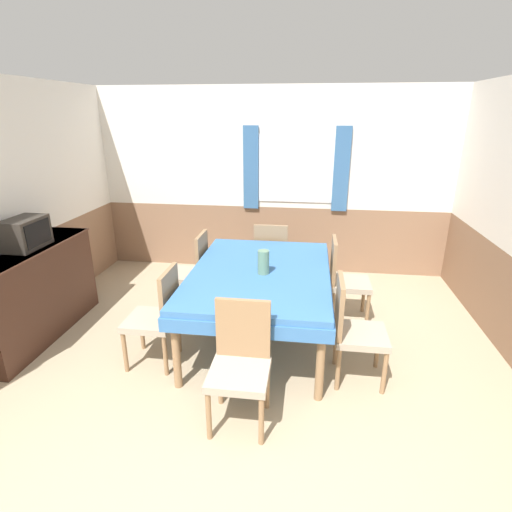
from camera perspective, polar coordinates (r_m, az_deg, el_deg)
wall_back at (r=5.78m, az=2.45°, el=10.49°), size 5.36×0.10×2.60m
wall_left at (r=4.77m, az=-32.33°, el=5.30°), size 0.05×4.63×2.60m
dining_table at (r=4.01m, az=0.60°, el=-3.38°), size 1.39×1.97×0.76m
chair_left_near at (r=3.80m, az=-13.88°, el=-8.08°), size 0.44×0.44×0.95m
chair_right_near at (r=3.58m, az=13.70°, el=-9.88°), size 0.44×0.44×0.95m
chair_right_far at (r=4.58m, az=12.45°, el=-2.99°), size 0.44×0.44×0.95m
chair_head_near at (r=3.08m, az=-2.22°, el=-14.69°), size 0.44×0.44×0.95m
chair_left_far at (r=4.75m, az=-9.10°, el=-1.91°), size 0.44×0.44×0.95m
chair_head_window at (r=5.15m, az=2.22°, el=0.07°), size 0.44×0.44×0.95m
sideboard at (r=4.73m, az=-29.15°, el=-4.62°), size 0.46×1.60×0.97m
tv at (r=4.56m, az=-30.08°, el=2.83°), size 0.29×0.44×0.30m
vase at (r=3.86m, az=1.06°, el=-0.88°), size 0.11×0.11×0.24m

